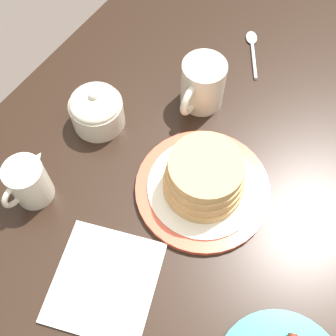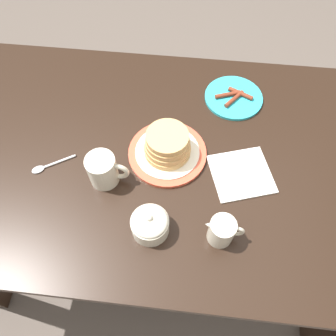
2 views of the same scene
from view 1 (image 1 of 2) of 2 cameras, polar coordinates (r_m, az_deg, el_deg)
The scene contains 8 objects.
ground_plane at distance 1.48m, azimuth 3.08°, elevation -15.13°, with size 8.00×8.00×0.00m, color #51473F.
dining_table at distance 0.86m, azimuth 5.15°, elevation -4.95°, with size 1.50×0.86×0.78m.
pancake_plate at distance 0.71m, azimuth 4.56°, elevation -1.58°, with size 0.23×0.23×0.10m.
coffee_mug at distance 0.80m, azimuth 4.63°, elevation 11.20°, with size 0.12×0.08×0.10m.
creamer_pitcher at distance 0.73m, azimuth -18.35°, elevation -1.75°, with size 0.10×0.07×0.09m.
sugar_bowl at distance 0.79m, azimuth -9.66°, elevation 7.84°, with size 0.10×0.10×0.09m.
napkin at distance 0.69m, azimuth -8.56°, elevation -15.00°, with size 0.21×0.20×0.01m.
spoon at distance 0.94m, azimuth 11.36°, elevation 15.85°, with size 0.12×0.08×0.01m.
Camera 1 is at (0.33, 0.12, 1.44)m, focal length 45.00 mm.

